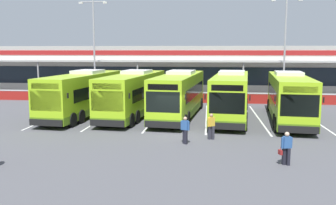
{
  "coord_description": "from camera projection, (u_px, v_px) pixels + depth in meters",
  "views": [
    {
      "loc": [
        2.22,
        -24.09,
        5.46
      ],
      "look_at": [
        -0.76,
        3.0,
        1.6
      ],
      "focal_mm": 39.53,
      "sensor_mm": 36.0,
      "label": 1
    }
  ],
  "objects": [
    {
      "name": "pedestrian_near_bin",
      "position": [
        185.0,
        129.0,
        21.65
      ],
      "size": [
        0.53,
        0.38,
        1.62
      ],
      "color": "black",
      "rests_on": "ground"
    },
    {
      "name": "bay_stripe_mid_east",
      "position": [
        258.0,
        118.0,
        29.94
      ],
      "size": [
        0.14,
        13.0,
        0.01
      ],
      "primitive_type": "cube",
      "color": "silver",
      "rests_on": "ground"
    },
    {
      "name": "terminal_building",
      "position": [
        192.0,
        68.0,
        50.78
      ],
      "size": [
        70.0,
        13.0,
        6.0
      ],
      "color": "beige",
      "rests_on": "ground"
    },
    {
      "name": "pedestrian_in_dark_coat",
      "position": [
        211.0,
        126.0,
        22.71
      ],
      "size": [
        0.47,
        0.42,
        1.62
      ],
      "color": "#33333D",
      "rests_on": "ground"
    },
    {
      "name": "coach_bus_centre",
      "position": [
        179.0,
        95.0,
        30.35
      ],
      "size": [
        3.96,
        12.34,
        3.78
      ],
      "color": "#9ED11E",
      "rests_on": "ground"
    },
    {
      "name": "lamp_post_centre",
      "position": [
        285.0,
        42.0,
        39.79
      ],
      "size": [
        3.24,
        0.28,
        11.0
      ],
      "color": "#9E9EA3",
      "rests_on": "ground"
    },
    {
      "name": "pedestrian_with_handbag",
      "position": [
        286.0,
        148.0,
        17.63
      ],
      "size": [
        0.65,
        0.35,
        1.62
      ],
      "color": "black",
      "rests_on": "ground"
    },
    {
      "name": "bay_stripe_west",
      "position": [
        107.0,
        115.0,
        31.3
      ],
      "size": [
        0.14,
        13.0,
        0.01
      ],
      "primitive_type": "cube",
      "color": "silver",
      "rests_on": "ground"
    },
    {
      "name": "coach_bus_rightmost",
      "position": [
        289.0,
        98.0,
        28.78
      ],
      "size": [
        3.96,
        12.34,
        3.78
      ],
      "color": "#9ED11E",
      "rests_on": "ground"
    },
    {
      "name": "bay_stripe_east",
      "position": [
        312.0,
        119.0,
        29.49
      ],
      "size": [
        0.14,
        13.0,
        0.01
      ],
      "primitive_type": "cube",
      "color": "silver",
      "rests_on": "ground"
    },
    {
      "name": "lamp_post_west",
      "position": [
        94.0,
        43.0,
        42.1
      ],
      "size": [
        3.24,
        0.28,
        11.0
      ],
      "color": "#9E9EA3",
      "rests_on": "ground"
    },
    {
      "name": "red_barrier_wall",
      "position": [
        187.0,
        97.0,
        38.91
      ],
      "size": [
        60.0,
        0.4,
        1.1
      ],
      "color": "maroon",
      "rests_on": "ground"
    },
    {
      "name": "coach_bus_left_centre",
      "position": [
        134.0,
        95.0,
        30.82
      ],
      "size": [
        3.96,
        12.34,
        3.78
      ],
      "color": "#9ED11E",
      "rests_on": "ground"
    },
    {
      "name": "bay_stripe_far_west",
      "position": [
        59.0,
        114.0,
        31.76
      ],
      "size": [
        0.14,
        13.0,
        0.01
      ],
      "primitive_type": "cube",
      "color": "silver",
      "rests_on": "ground"
    },
    {
      "name": "coach_bus_right_centre",
      "position": [
        231.0,
        96.0,
        29.81
      ],
      "size": [
        3.96,
        12.34,
        3.78
      ],
      "color": "#9ED11E",
      "rests_on": "ground"
    },
    {
      "name": "coach_bus_leftmost",
      "position": [
        84.0,
        94.0,
        30.98
      ],
      "size": [
        3.96,
        12.34,
        3.78
      ],
      "color": "#9ED11E",
      "rests_on": "ground"
    },
    {
      "name": "bay_stripe_mid_west",
      "position": [
        156.0,
        116.0,
        30.85
      ],
      "size": [
        0.14,
        13.0,
        0.01
      ],
      "primitive_type": "cube",
      "color": "silver",
      "rests_on": "ground"
    },
    {
      "name": "ground_plane",
      "position": [
        174.0,
        133.0,
        24.72
      ],
      "size": [
        200.0,
        200.0,
        0.0
      ],
      "primitive_type": "plane",
      "color": "#4C4C51"
    },
    {
      "name": "bay_stripe_centre",
      "position": [
        206.0,
        117.0,
        30.4
      ],
      "size": [
        0.14,
        13.0,
        0.01
      ],
      "primitive_type": "cube",
      "color": "silver",
      "rests_on": "ground"
    }
  ]
}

